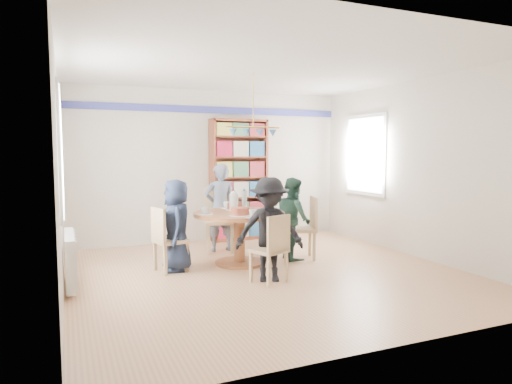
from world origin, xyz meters
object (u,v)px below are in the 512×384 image
radiator (70,259)px  person_right (293,218)px  chair_near (273,246)px  chair_right (306,225)px  person_near (269,230)px  bookshelf (239,181)px  dining_table (239,226)px  chair_far (219,216)px  chair_left (165,236)px  person_far (220,208)px  person_left (176,225)px

radiator → person_right: 3.13m
radiator → chair_near: 2.40m
chair_right → person_near: (-1.01, -0.88, 0.13)m
chair_near → bookshelf: bookshelf is taller
dining_table → bookshelf: (0.65, 1.73, 0.52)m
radiator → chair_far: chair_far is taller
dining_table → bookshelf: 1.92m
chair_left → person_far: 1.46m
radiator → person_near: person_near is taller
bookshelf → person_left: bearing=-131.9°
radiator → chair_right: bearing=4.3°
chair_right → bookshelf: (-0.41, 1.80, 0.56)m
radiator → person_right: person_right is taller
dining_table → person_right: bearing=-0.6°
person_right → dining_table: bearing=94.1°
radiator → bookshelf: size_ratio=0.46×
radiator → person_far: size_ratio=0.70×
radiator → bookshelf: (2.89, 2.04, 0.73)m
dining_table → chair_left: 1.06m
person_right → person_left: bearing=94.2°
chair_right → person_far: (-1.03, 0.99, 0.20)m
dining_table → person_far: size_ratio=0.92×
radiator → chair_left: chair_left is taller
chair_near → dining_table: bearing=91.7°
chair_left → chair_near: size_ratio=1.03×
chair_left → bookshelf: size_ratio=0.40×
radiator → person_far: (2.27, 1.24, 0.36)m
chair_near → person_right: bearing=51.9°
radiator → bookshelf: 3.61m
chair_near → person_near: bearing=84.1°
person_left → person_right: person_left is taller
chair_far → person_left: size_ratio=0.83×
radiator → person_far: person_far is taller
chair_left → person_left: (0.16, 0.02, 0.14)m
dining_table → person_left: 0.91m
person_left → bookshelf: bookshelf is taller
person_right → person_far: 1.26m
person_right → bookshelf: 1.82m
person_left → person_far: size_ratio=0.87×
chair_near → person_near: 0.22m
chair_left → person_right: bearing=0.1°
person_far → person_right: bearing=132.8°
chair_near → person_left: bearing=131.1°
dining_table → person_right: person_right is taller
dining_table → chair_near: (0.03, -1.06, -0.09)m
radiator → person_left: bearing=13.2°
chair_near → person_right: 1.35m
bookshelf → chair_far: bearing=-130.2°
person_left → bookshelf: size_ratio=0.57×
radiator → chair_left: size_ratio=1.15×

